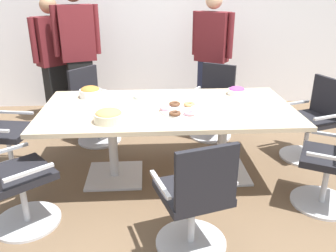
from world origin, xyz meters
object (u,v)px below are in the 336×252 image
object	(u,v)px
plate_stack	(143,97)
conference_table	(168,119)
office_chair_1	(336,165)
person_standing_2	(211,55)
office_chair_0	(195,203)
snack_bowl_candy_mix	(237,91)
person_standing_0	(55,59)
office_chair_4	(94,110)
person_standing_1	(78,53)
donut_platter	(181,109)
office_chair_6	(13,183)
office_chair_5	(2,137)
snack_bowl_cookies	(109,116)
snack_bowl_pretzels	(90,92)
office_chair_3	(213,105)
office_chair_2	(312,124)

from	to	relation	value
plate_stack	conference_table	bearing A→B (deg)	-50.93
office_chair_1	conference_table	bearing A→B (deg)	94.98
person_standing_2	plate_stack	distance (m)	1.68
office_chair_0	snack_bowl_candy_mix	size ratio (longest dim) A/B	4.77
plate_stack	person_standing_0	bearing A→B (deg)	131.00
office_chair_4	person_standing_1	world-z (taller)	person_standing_1
office_chair_4	person_standing_2	xyz separation A→B (m)	(1.57, 0.73, 0.52)
snack_bowl_candy_mix	donut_platter	world-z (taller)	snack_bowl_candy_mix
office_chair_6	person_standing_2	world-z (taller)	person_standing_2
donut_platter	office_chair_5	bearing A→B (deg)	170.37
office_chair_1	snack_bowl_cookies	bearing A→B (deg)	111.19
plate_stack	office_chair_0	bearing A→B (deg)	-75.23
snack_bowl_cookies	snack_bowl_pretzels	xyz separation A→B (m)	(-0.26, 0.72, 0.00)
office_chair_3	person_standing_0	distance (m)	2.26
office_chair_1	office_chair_4	world-z (taller)	same
office_chair_3	snack_bowl_pretzels	bearing A→B (deg)	55.93
person_standing_1	person_standing_2	bearing A→B (deg)	164.62
conference_table	person_standing_2	bearing A→B (deg)	66.87
office_chair_4	person_standing_2	world-z (taller)	person_standing_2
person_standing_2	plate_stack	size ratio (longest dim) A/B	9.39
office_chair_3	donut_platter	bearing A→B (deg)	96.65
office_chair_5	snack_bowl_candy_mix	world-z (taller)	office_chair_5
conference_table	snack_bowl_pretzels	distance (m)	0.89
plate_stack	donut_platter	bearing A→B (deg)	-50.25
snack_bowl_cookies	donut_platter	distance (m)	0.69
person_standing_2	donut_platter	bearing A→B (deg)	106.91
office_chair_4	snack_bowl_cookies	distance (m)	1.41
office_chair_2	office_chair_4	world-z (taller)	same
person_standing_2	snack_bowl_cookies	world-z (taller)	person_standing_2
snack_bowl_cookies	snack_bowl_pretzels	bearing A→B (deg)	109.73
office_chair_2	plate_stack	size ratio (longest dim) A/B	4.84
office_chair_0	snack_bowl_cookies	world-z (taller)	office_chair_0
office_chair_0	office_chair_1	distance (m)	1.36
office_chair_2	person_standing_0	size ratio (longest dim) A/B	0.53
conference_table	office_chair_3	xyz separation A→B (m)	(0.64, 1.02, -0.22)
office_chair_2	snack_bowl_candy_mix	world-z (taller)	office_chair_2
snack_bowl_candy_mix	office_chair_0	bearing A→B (deg)	-113.40
snack_bowl_candy_mix	plate_stack	xyz separation A→B (m)	(-1.00, -0.06, -0.03)
office_chair_1	office_chair_4	size ratio (longest dim) A/B	1.00
office_chair_0	person_standing_2	world-z (taller)	person_standing_2
person_standing_1	office_chair_6	bearing A→B (deg)	67.19
person_standing_0	snack_bowl_cookies	bearing A→B (deg)	72.13
office_chair_6	person_standing_1	size ratio (longest dim) A/B	0.48
office_chair_4	office_chair_5	bearing A→B (deg)	-8.34
office_chair_4	person_standing_0	world-z (taller)	person_standing_0
office_chair_5	snack_bowl_cookies	size ratio (longest dim) A/B	3.56
office_chair_6	person_standing_1	bearing A→B (deg)	137.40
snack_bowl_candy_mix	office_chair_2	bearing A→B (deg)	-2.84
person_standing_0	snack_bowl_cookies	distance (m)	2.26
conference_table	person_standing_2	xyz separation A→B (m)	(0.71, 1.67, 0.30)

